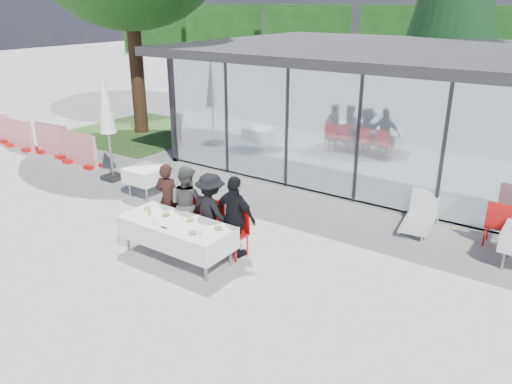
% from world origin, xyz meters
% --- Properties ---
extents(ground, '(90.00, 90.00, 0.00)m').
position_xyz_m(ground, '(0.00, 0.00, 0.00)').
color(ground, '#9F9C97').
rests_on(ground, ground).
extents(pavilion, '(14.80, 8.80, 3.44)m').
position_xyz_m(pavilion, '(2.00, 8.16, 2.15)').
color(pavilion, gray).
rests_on(pavilion, ground).
extents(treeline, '(62.50, 2.00, 4.40)m').
position_xyz_m(treeline, '(-2.00, 28.00, 2.20)').
color(treeline, '#123711').
rests_on(treeline, ground).
extents(dining_table, '(2.26, 0.96, 0.75)m').
position_xyz_m(dining_table, '(-0.57, -0.49, 0.54)').
color(dining_table, white).
rests_on(dining_table, ground).
extents(diner_a, '(0.68, 0.68, 1.55)m').
position_xyz_m(diner_a, '(-1.46, 0.21, 0.77)').
color(diner_a, black).
rests_on(diner_a, ground).
extents(diner_chair_a, '(0.44, 0.44, 0.97)m').
position_xyz_m(diner_chair_a, '(-1.46, 0.26, 0.54)').
color(diner_chair_a, red).
rests_on(diner_chair_a, ground).
extents(diner_b, '(0.80, 0.80, 1.59)m').
position_xyz_m(diner_b, '(-0.93, 0.21, 0.79)').
color(diner_b, '#505050').
rests_on(diner_b, ground).
extents(diner_chair_b, '(0.44, 0.44, 0.97)m').
position_xyz_m(diner_chair_b, '(-0.93, 0.26, 0.54)').
color(diner_chair_b, red).
rests_on(diner_chair_b, ground).
extents(diner_c, '(1.13, 1.13, 1.56)m').
position_xyz_m(diner_c, '(-0.31, 0.21, 0.78)').
color(diner_c, black).
rests_on(diner_c, ground).
extents(diner_chair_c, '(0.44, 0.44, 0.97)m').
position_xyz_m(diner_chair_c, '(-0.31, 0.26, 0.54)').
color(diner_chair_c, red).
rests_on(diner_chair_c, ground).
extents(diner_d, '(0.99, 0.99, 1.62)m').
position_xyz_m(diner_d, '(0.28, 0.21, 0.81)').
color(diner_d, black).
rests_on(diner_d, ground).
extents(diner_chair_d, '(0.44, 0.44, 0.97)m').
position_xyz_m(diner_chair_d, '(0.28, 0.26, 0.54)').
color(diner_chair_d, red).
rests_on(diner_chair_d, ground).
extents(plate_a, '(0.23, 0.23, 0.07)m').
position_xyz_m(plate_a, '(-1.44, -0.40, 0.78)').
color(plate_a, white).
rests_on(plate_a, dining_table).
extents(plate_b, '(0.23, 0.23, 0.07)m').
position_xyz_m(plate_b, '(-0.91, -0.40, 0.78)').
color(plate_b, white).
rests_on(plate_b, dining_table).
extents(plate_c, '(0.23, 0.23, 0.07)m').
position_xyz_m(plate_c, '(-0.36, -0.32, 0.78)').
color(plate_c, white).
rests_on(plate_c, dining_table).
extents(plate_d, '(0.23, 0.23, 0.07)m').
position_xyz_m(plate_d, '(0.31, -0.31, 0.78)').
color(plate_d, white).
rests_on(plate_d, dining_table).
extents(plate_extra, '(0.23, 0.23, 0.07)m').
position_xyz_m(plate_extra, '(0.05, -0.72, 0.78)').
color(plate_extra, white).
rests_on(plate_extra, dining_table).
extents(juice_bottle, '(0.06, 0.06, 0.14)m').
position_xyz_m(juice_bottle, '(-1.22, -0.53, 0.82)').
color(juice_bottle, '#8DC853').
rests_on(juice_bottle, dining_table).
extents(drinking_glasses, '(1.11, 0.18, 0.10)m').
position_xyz_m(drinking_glasses, '(-0.32, -0.72, 0.80)').
color(drinking_glasses, silver).
rests_on(drinking_glasses, dining_table).
extents(folded_eyeglasses, '(0.14, 0.03, 0.01)m').
position_xyz_m(folded_eyeglasses, '(-0.57, -0.81, 0.76)').
color(folded_eyeglasses, black).
rests_on(folded_eyeglasses, dining_table).
extents(spare_table_left, '(0.86, 0.86, 0.74)m').
position_xyz_m(spare_table_left, '(-3.47, 1.48, 0.55)').
color(spare_table_left, white).
rests_on(spare_table_left, ground).
extents(spare_chair_b, '(0.46, 0.46, 0.97)m').
position_xyz_m(spare_chair_b, '(4.32, 3.45, 0.54)').
color(spare_chair_b, red).
rests_on(spare_chair_b, ground).
extents(market_umbrella, '(0.50, 0.50, 3.00)m').
position_xyz_m(market_umbrella, '(-5.16, 1.82, 1.97)').
color(market_umbrella, black).
rests_on(market_umbrella, ground).
extents(lounger, '(0.77, 1.40, 0.72)m').
position_xyz_m(lounger, '(2.79, 3.56, 0.26)').
color(lounger, silver).
rests_on(lounger, ground).
extents(grass_patch, '(5.00, 5.00, 0.02)m').
position_xyz_m(grass_patch, '(-8.50, 6.00, 0.01)').
color(grass_patch, '#385926').
rests_on(grass_patch, ground).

